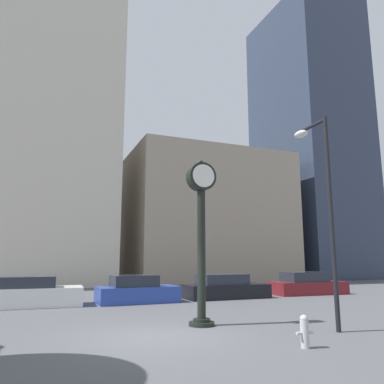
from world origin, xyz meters
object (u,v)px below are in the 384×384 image
at_px(street_lamp_right, 321,187).
at_px(fire_hydrant_near, 305,331).
at_px(car_white, 31,294).
at_px(car_black, 225,288).
at_px(car_blue, 137,291).
at_px(car_maroon, 307,285).
at_px(street_clock, 201,223).

bearing_deg(street_lamp_right, fire_hydrant_near, -143.59).
xyz_separation_m(car_white, car_black, (9.57, -0.05, -0.03)).
xyz_separation_m(car_blue, car_maroon, (10.39, 0.34, -0.00)).
relative_size(car_white, car_maroon, 0.95).
height_order(car_blue, car_maroon, car_blue).
distance_m(car_white, car_maroon, 15.09).
xyz_separation_m(street_clock, fire_hydrant_near, (1.11, -3.67, -2.86)).
xyz_separation_m(street_clock, car_white, (-5.16, 7.11, -2.70)).
relative_size(car_blue, car_black, 0.86).
relative_size(street_clock, car_white, 1.24).
distance_m(car_black, fire_hydrant_near, 11.22).
relative_size(street_clock, fire_hydrant_near, 7.06).
relative_size(car_white, car_blue, 1.12).
bearing_deg(car_blue, car_white, 175.39).
bearing_deg(fire_hydrant_near, car_maroon, 50.98).
bearing_deg(fire_hydrant_near, car_blue, 98.46).
relative_size(street_clock, street_lamp_right, 0.82).
relative_size(car_maroon, street_lamp_right, 0.70).
bearing_deg(fire_hydrant_near, car_black, 72.90).
bearing_deg(street_clock, car_white, 125.97).
xyz_separation_m(car_blue, fire_hydrant_near, (1.57, -10.54, -0.16)).
height_order(car_blue, fire_hydrant_near, car_blue).
bearing_deg(car_blue, fire_hydrant_near, -83.31).
height_order(car_white, car_blue, car_white).
bearing_deg(car_white, car_maroon, 3.17).
height_order(car_black, street_lamp_right, street_lamp_right).
bearing_deg(car_maroon, car_black, -175.59).
bearing_deg(street_lamp_right, car_maroon, 54.37).
xyz_separation_m(car_black, car_maroon, (5.52, 0.16, 0.01)).
height_order(car_white, car_maroon, car_white).
bearing_deg(car_blue, car_maroon, 0.12).
relative_size(car_white, car_black, 0.96).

